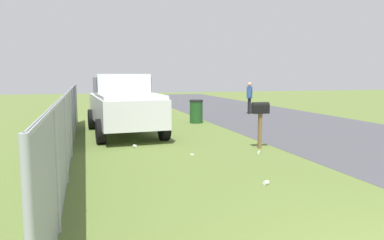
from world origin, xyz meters
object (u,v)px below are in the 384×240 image
(trash_bin, at_px, (196,111))
(mailbox, at_px, (260,112))
(pedestrian, at_px, (249,96))
(pickup_truck, at_px, (123,102))

(trash_bin, bearing_deg, mailbox, -178.79)
(trash_bin, bearing_deg, pedestrian, -53.11)
(pedestrian, bearing_deg, pickup_truck, 45.71)
(pickup_truck, bearing_deg, mailbox, -141.62)
(mailbox, xyz_separation_m, trash_bin, (5.80, 0.12, -0.54))
(pickup_truck, height_order, trash_bin, pickup_truck)
(pedestrian, bearing_deg, mailbox, 78.15)
(mailbox, distance_m, trash_bin, 5.83)
(pickup_truck, bearing_deg, trash_bin, -61.91)
(pickup_truck, relative_size, trash_bin, 5.04)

